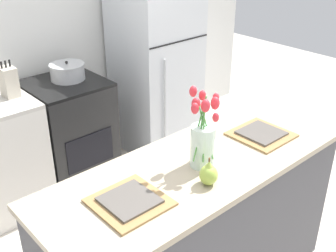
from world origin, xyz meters
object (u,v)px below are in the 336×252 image
(plate_setting_left, at_px, (130,201))
(refrigerator, at_px, (156,57))
(plate_setting_right, at_px, (261,134))
(stove_range, at_px, (70,132))
(cooking_pot, at_px, (67,72))
(pear_figurine, at_px, (209,174))
(knife_block, at_px, (9,82))
(flower_vase, at_px, (203,139))

(plate_setting_left, bearing_deg, refrigerator, 46.78)
(plate_setting_right, bearing_deg, plate_setting_left, 180.00)
(stove_range, distance_m, plate_setting_left, 1.80)
(plate_setting_right, distance_m, cooking_pot, 1.70)
(stove_range, distance_m, pear_figurine, 1.86)
(pear_figurine, height_order, knife_block, knife_block)
(refrigerator, bearing_deg, pear_figurine, -123.32)
(knife_block, bearing_deg, refrigerator, -0.40)
(pear_figurine, relative_size, plate_setting_left, 0.47)
(flower_vase, distance_m, pear_figurine, 0.20)
(refrigerator, height_order, knife_block, refrigerator)
(plate_setting_left, bearing_deg, cooking_pot, 69.06)
(plate_setting_left, xyz_separation_m, knife_block, (0.15, 1.64, 0.06))
(stove_range, height_order, plate_setting_right, plate_setting_right)
(plate_setting_left, distance_m, knife_block, 1.65)
(plate_setting_right, bearing_deg, cooking_pot, 101.16)
(flower_vase, xyz_separation_m, plate_setting_right, (0.49, -0.01, -0.14))
(stove_range, relative_size, plate_setting_right, 2.88)
(pear_figurine, bearing_deg, plate_setting_left, 160.59)
(stove_range, distance_m, knife_block, 0.71)
(plate_setting_right, height_order, knife_block, knife_block)
(stove_range, relative_size, plate_setting_left, 2.88)
(knife_block, bearing_deg, plate_setting_right, -63.59)
(flower_vase, xyz_separation_m, knife_block, (-0.32, 1.63, -0.08))
(flower_vase, bearing_deg, knife_block, 101.24)
(plate_setting_left, bearing_deg, stove_range, 70.34)
(flower_vase, distance_m, plate_setting_right, 0.51)
(refrigerator, relative_size, knife_block, 6.71)
(refrigerator, xyz_separation_m, cooking_pot, (-0.90, 0.03, 0.06))
(refrigerator, xyz_separation_m, plate_setting_right, (-0.57, -1.63, 0.05))
(plate_setting_left, height_order, cooking_pot, cooking_pot)
(plate_setting_right, relative_size, cooking_pot, 1.12)
(flower_vase, height_order, cooking_pot, flower_vase)
(pear_figurine, height_order, plate_setting_left, pear_figurine)
(refrigerator, xyz_separation_m, flower_vase, (-1.06, -1.62, 0.19))
(plate_setting_right, xyz_separation_m, cooking_pot, (-0.33, 1.66, 0.02))
(plate_setting_left, relative_size, knife_block, 1.16)
(stove_range, height_order, plate_setting_left, plate_setting_left)
(plate_setting_left, relative_size, plate_setting_right, 1.00)
(flower_vase, height_order, plate_setting_left, flower_vase)
(flower_vase, bearing_deg, plate_setting_left, -179.01)
(flower_vase, distance_m, cooking_pot, 1.67)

